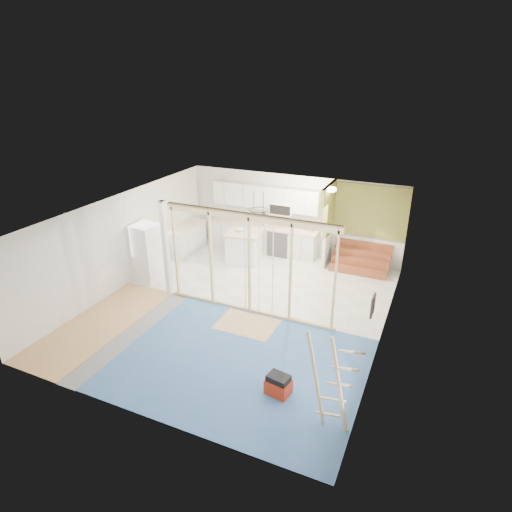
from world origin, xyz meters
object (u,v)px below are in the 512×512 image
at_px(fridge, 147,253).
at_px(ladder, 330,383).
at_px(island, 244,247).
at_px(toolbox, 278,385).

distance_m(fridge, ladder, 7.02).
bearing_deg(fridge, island, 55.34).
height_order(toolbox, ladder, ladder).
relative_size(toolbox, ladder, 0.28).
bearing_deg(fridge, ladder, -21.93).
bearing_deg(toolbox, island, 131.60).
xyz_separation_m(fridge, toolbox, (5.14, -2.95, -0.64)).
height_order(fridge, ladder, ladder).
height_order(fridge, island, fridge).
relative_size(fridge, ladder, 0.95).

